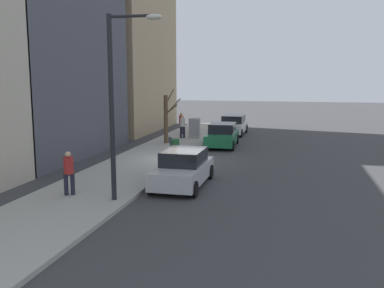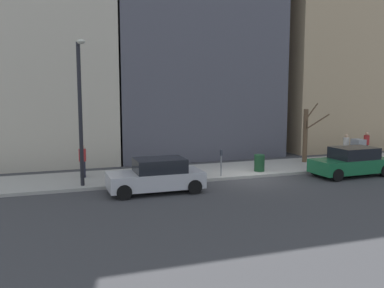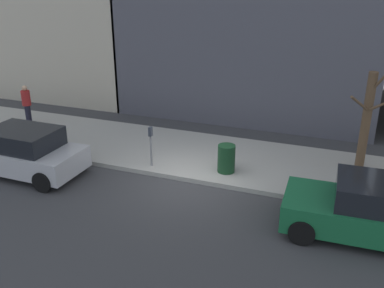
{
  "view_description": "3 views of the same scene",
  "coord_description": "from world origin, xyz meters",
  "px_view_note": "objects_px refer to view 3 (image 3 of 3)",
  "views": [
    {
      "loc": [
        -5.64,
        22.25,
        4.53
      ],
      "look_at": [
        -0.24,
        -0.55,
        0.86
      ],
      "focal_mm": 40.0,
      "sensor_mm": 36.0,
      "label": 1
    },
    {
      "loc": [
        -19.37,
        9.92,
        4.63
      ],
      "look_at": [
        1.38,
        2.69,
        1.74
      ],
      "focal_mm": 40.0,
      "sensor_mm": 36.0,
      "label": 2
    },
    {
      "loc": [
        -11.14,
        -4.45,
        6.08
      ],
      "look_at": [
        1.08,
        0.24,
        0.85
      ],
      "focal_mm": 40.0,
      "sensor_mm": 36.0,
      "label": 3
    }
  ],
  "objects_px": {
    "bare_tree": "(367,120)",
    "pedestrian_far_corner": "(27,102)",
    "parked_car_silver": "(21,152)",
    "trash_bin": "(226,159)",
    "parking_meter": "(151,142)",
    "parked_car_green": "(375,211)"
  },
  "relations": [
    {
      "from": "bare_tree",
      "to": "trash_bin",
      "type": "xyz_separation_m",
      "value": [
        -1.67,
        4.01,
        -1.25
      ]
    },
    {
      "from": "bare_tree",
      "to": "parked_car_green",
      "type": "bearing_deg",
      "value": -174.79
    },
    {
      "from": "parked_car_silver",
      "to": "trash_bin",
      "type": "height_order",
      "value": "parked_car_silver"
    },
    {
      "from": "parked_car_silver",
      "to": "pedestrian_far_corner",
      "type": "height_order",
      "value": "pedestrian_far_corner"
    },
    {
      "from": "bare_tree",
      "to": "parking_meter",
      "type": "bearing_deg",
      "value": 108.17
    },
    {
      "from": "parking_meter",
      "to": "trash_bin",
      "type": "height_order",
      "value": "parking_meter"
    },
    {
      "from": "trash_bin",
      "to": "pedestrian_far_corner",
      "type": "bearing_deg",
      "value": 80.53
    },
    {
      "from": "parking_meter",
      "to": "bare_tree",
      "type": "xyz_separation_m",
      "value": [
        2.12,
        -6.45,
        0.87
      ]
    },
    {
      "from": "bare_tree",
      "to": "pedestrian_far_corner",
      "type": "bearing_deg",
      "value": 90.61
    },
    {
      "from": "parked_car_green",
      "to": "parked_car_silver",
      "type": "relative_size",
      "value": 1.01
    },
    {
      "from": "parked_car_silver",
      "to": "trash_bin",
      "type": "bearing_deg",
      "value": -70.78
    },
    {
      "from": "parked_car_green",
      "to": "trash_bin",
      "type": "xyz_separation_m",
      "value": [
        2.04,
        4.35,
        -0.14
      ]
    },
    {
      "from": "bare_tree",
      "to": "trash_bin",
      "type": "distance_m",
      "value": 4.52
    },
    {
      "from": "parked_car_green",
      "to": "parked_car_silver",
      "type": "bearing_deg",
      "value": 88.34
    },
    {
      "from": "pedestrian_far_corner",
      "to": "trash_bin",
      "type": "bearing_deg",
      "value": -122.6
    },
    {
      "from": "parked_car_silver",
      "to": "parked_car_green",
      "type": "bearing_deg",
      "value": -89.09
    },
    {
      "from": "pedestrian_far_corner",
      "to": "parked_car_green",
      "type": "bearing_deg",
      "value": -127.94
    },
    {
      "from": "parking_meter",
      "to": "pedestrian_far_corner",
      "type": "relative_size",
      "value": 0.81
    },
    {
      "from": "parked_car_silver",
      "to": "bare_tree",
      "type": "height_order",
      "value": "bare_tree"
    },
    {
      "from": "trash_bin",
      "to": "pedestrian_far_corner",
      "type": "height_order",
      "value": "pedestrian_far_corner"
    },
    {
      "from": "parking_meter",
      "to": "trash_bin",
      "type": "xyz_separation_m",
      "value": [
        0.45,
        -2.44,
        -0.38
      ]
    },
    {
      "from": "parked_car_silver",
      "to": "pedestrian_far_corner",
      "type": "xyz_separation_m",
      "value": [
        3.66,
        2.88,
        0.35
      ]
    }
  ]
}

